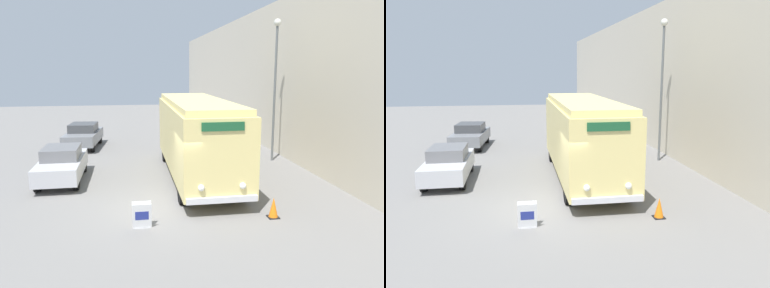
{
  "view_description": "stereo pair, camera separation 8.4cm",
  "coord_description": "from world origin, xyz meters",
  "views": [
    {
      "loc": [
        -0.96,
        -12.31,
        4.72
      ],
      "look_at": [
        1.3,
        1.3,
        1.99
      ],
      "focal_mm": 35.0,
      "sensor_mm": 36.0,
      "label": 1
    },
    {
      "loc": [
        -0.88,
        -12.32,
        4.72
      ],
      "look_at": [
        1.3,
        1.3,
        1.99
      ],
      "focal_mm": 35.0,
      "sensor_mm": 36.0,
      "label": 2
    }
  ],
  "objects": [
    {
      "name": "ground_plane",
      "position": [
        0.0,
        0.0,
        0.0
      ],
      "size": [
        80.0,
        80.0,
        0.0
      ],
      "primitive_type": "plane",
      "color": "slate"
    },
    {
      "name": "parked_car_mid",
      "position": [
        -3.84,
        11.24,
        0.77
      ],
      "size": [
        2.14,
        4.18,
        1.49
      ],
      "rotation": [
        0.0,
        0.0,
        -0.08
      ],
      "color": "black",
      "rests_on": "ground_plane"
    },
    {
      "name": "parked_car_near",
      "position": [
        -3.92,
        4.01,
        0.76
      ],
      "size": [
        1.75,
        4.2,
        1.49
      ],
      "rotation": [
        0.0,
        0.0,
        0.01
      ],
      "color": "black",
      "rests_on": "ground_plane"
    },
    {
      "name": "vintage_bus",
      "position": [
        1.9,
        3.61,
        1.94
      ],
      "size": [
        2.51,
        9.43,
        3.47
      ],
      "color": "black",
      "rests_on": "ground_plane"
    },
    {
      "name": "traffic_cone",
      "position": [
        3.54,
        -1.41,
        0.33
      ],
      "size": [
        0.36,
        0.36,
        0.68
      ],
      "color": "black",
      "rests_on": "ground_plane"
    },
    {
      "name": "streetlamp",
      "position": [
        6.42,
        6.11,
        4.61
      ],
      "size": [
        0.36,
        0.36,
        7.23
      ],
      "color": "#595E60",
      "rests_on": "ground_plane"
    },
    {
      "name": "sign_board",
      "position": [
        -0.71,
        -1.53,
        0.39
      ],
      "size": [
        0.58,
        0.31,
        0.8
      ],
      "color": "gray",
      "rests_on": "ground_plane"
    },
    {
      "name": "building_wall_right",
      "position": [
        7.5,
        10.0,
        4.27
      ],
      "size": [
        0.3,
        60.0,
        8.54
      ],
      "color": "beige",
      "rests_on": "ground_plane"
    }
  ]
}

